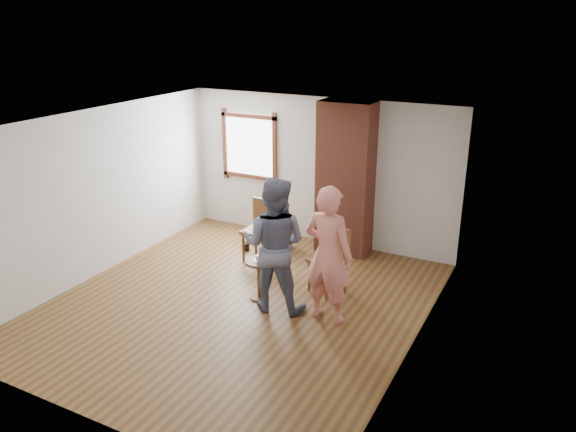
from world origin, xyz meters
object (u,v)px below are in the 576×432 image
at_px(side_table, 259,273).
at_px(person_pink, 328,255).
at_px(dining_chair_left, 261,226).
at_px(dining_chair_right, 332,256).
at_px(man, 274,245).
at_px(stoneware_crock, 283,235).

relative_size(side_table, person_pink, 0.32).
distance_m(dining_chair_left, dining_chair_right, 1.63).
xyz_separation_m(dining_chair_left, dining_chair_right, (1.52, -0.57, -0.01)).
bearing_deg(person_pink, dining_chair_right, -64.84).
bearing_deg(man, stoneware_crock, -75.00).
bearing_deg(side_table, dining_chair_right, 41.06).
height_order(dining_chair_left, man, man).
relative_size(dining_chair_right, person_pink, 0.53).
xyz_separation_m(stoneware_crock, dining_chair_right, (1.40, -1.09, 0.32)).
relative_size(man, person_pink, 1.01).
relative_size(stoneware_crock, side_table, 0.78).
xyz_separation_m(dining_chair_left, person_pink, (1.80, -1.37, 0.38)).
xyz_separation_m(man, person_pink, (0.78, 0.04, -0.01)).
height_order(dining_chair_right, person_pink, person_pink).
height_order(stoneware_crock, dining_chair_left, dining_chair_left).
distance_m(dining_chair_left, side_table, 1.48).
height_order(dining_chair_right, side_table, dining_chair_right).
bearing_deg(dining_chair_right, person_pink, -47.89).
distance_m(dining_chair_left, man, 1.79).
height_order(side_table, man, man).
bearing_deg(stoneware_crock, dining_chair_left, -103.88).
relative_size(dining_chair_left, side_table, 1.68).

